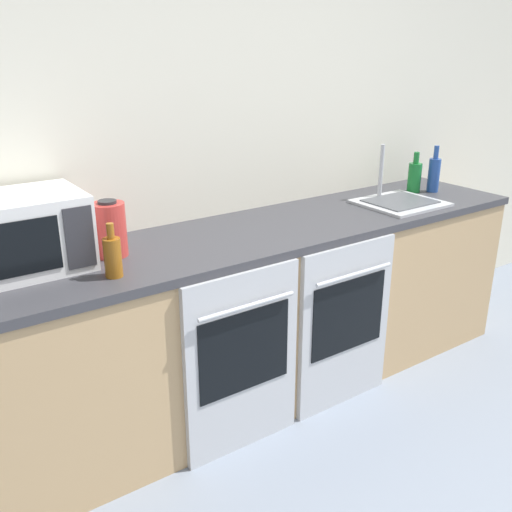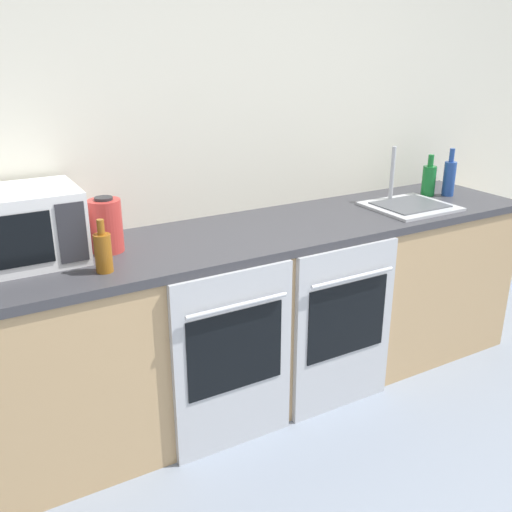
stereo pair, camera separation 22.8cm
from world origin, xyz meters
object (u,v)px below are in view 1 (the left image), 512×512
(bottle_amber, at_px, (113,256))
(bottle_green, at_px, (415,176))
(bottle_blue, at_px, (434,174))
(sink, at_px, (399,201))
(oven_left, at_px, (243,362))
(microwave, at_px, (18,233))
(kettle, at_px, (110,229))
(oven_right, at_px, (346,326))

(bottle_amber, height_order, bottle_green, bottle_green)
(bottle_blue, distance_m, sink, 0.41)
(bottle_green, bearing_deg, bottle_amber, -172.93)
(oven_left, bearing_deg, microwave, 149.64)
(kettle, height_order, sink, sink)
(bottle_amber, bearing_deg, microwave, 134.60)
(oven_right, bearing_deg, bottle_blue, 19.34)
(kettle, bearing_deg, microwave, 172.81)
(oven_left, distance_m, kettle, 0.81)
(microwave, bearing_deg, bottle_green, -0.65)
(microwave, xyz_separation_m, bottle_blue, (2.38, -0.09, -0.04))
(oven_left, relative_size, kettle, 3.60)
(oven_right, height_order, bottle_green, bottle_green)
(microwave, distance_m, bottle_amber, 0.39)
(oven_left, height_order, oven_right, same)
(oven_right, height_order, sink, sink)
(microwave, relative_size, sink, 1.15)
(sink, bearing_deg, bottle_amber, -176.52)
(oven_left, bearing_deg, sink, 12.40)
(bottle_amber, xyz_separation_m, kettle, (0.08, 0.23, 0.03))
(bottle_amber, bearing_deg, oven_left, -19.08)
(oven_right, distance_m, bottle_blue, 1.22)
(microwave, xyz_separation_m, bottle_amber, (0.27, -0.28, -0.07))
(bottle_amber, bearing_deg, bottle_blue, 5.10)
(microwave, bearing_deg, kettle, -7.19)
(bottle_blue, bearing_deg, sink, -167.84)
(oven_left, xyz_separation_m, microwave, (-0.76, 0.44, 0.62))
(bottle_blue, relative_size, bottle_green, 1.15)
(bottle_green, xyz_separation_m, kettle, (-1.93, -0.02, 0.02))
(bottle_blue, distance_m, bottle_green, 0.12)
(microwave, relative_size, kettle, 2.08)
(bottle_amber, xyz_separation_m, bottle_blue, (2.11, 0.19, 0.02))
(oven_left, xyz_separation_m, oven_right, (0.61, 0.00, 0.00))
(microwave, bearing_deg, oven_left, -30.36)
(bottle_blue, height_order, kettle, bottle_blue)
(oven_right, bearing_deg, microwave, 162.07)
(oven_right, relative_size, microwave, 1.73)
(oven_left, relative_size, bottle_green, 3.59)
(kettle, bearing_deg, sink, -4.39)
(bottle_green, distance_m, sink, 0.33)
(oven_right, distance_m, sink, 0.84)
(oven_right, xyz_separation_m, bottle_amber, (-1.10, 0.17, 0.55))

